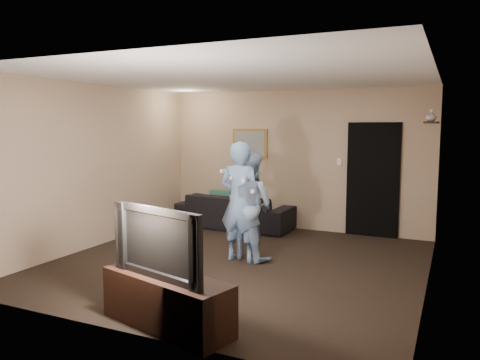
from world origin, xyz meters
The scene contains 19 objects.
ground centered at (0.00, 0.00, 0.00)m, with size 5.00×5.00×0.00m, color black.
ceiling centered at (0.00, 0.00, 2.60)m, with size 5.00×5.00×0.04m, color silver.
wall_back centered at (0.00, 2.50, 1.30)m, with size 5.00×0.04×2.60m, color tan.
wall_front centered at (0.00, -2.50, 1.30)m, with size 5.00×0.04×2.60m, color tan.
wall_left centered at (-2.50, 0.00, 1.30)m, with size 0.04×5.00×2.60m, color tan.
wall_right centered at (2.50, 0.00, 1.30)m, with size 0.04×5.00×2.60m, color tan.
sofa centered at (-1.04, 2.07, 0.32)m, with size 2.20×0.86×0.64m, color black.
throw_pillow centered at (-1.33, 2.07, 0.48)m, with size 0.44×0.14×0.44m, color #1B5248.
painting_frame centered at (-0.90, 2.48, 1.60)m, with size 0.72×0.05×0.57m, color olive.
painting_canvas centered at (-0.90, 2.45, 1.60)m, with size 0.62×0.01×0.47m, color slate.
doorway centered at (1.45, 2.47, 1.00)m, with size 0.90×0.06×2.00m, color black.
light_switch centered at (0.85, 2.48, 1.30)m, with size 0.08×0.02×0.12m, color silver.
wall_shelf centered at (2.39, 1.80, 1.99)m, with size 0.20×0.60×0.03m, color black.
shelf_vase centered at (2.39, 1.64, 2.08)m, with size 0.15×0.15×0.15m, color #A3A2A7.
shelf_figurine centered at (2.39, 1.85, 2.09)m, with size 0.06×0.06×0.18m, color silver.
tv_console centered at (0.27, -2.22, 0.25)m, with size 1.43×0.46×0.51m, color black.
television centered at (0.27, -2.22, 0.85)m, with size 1.19×0.16×0.68m, color black.
wii_player_left centered at (-0.02, 0.12, 0.86)m, with size 0.64×0.50×1.72m.
wii_player_right centered at (0.05, 0.27, 0.78)m, with size 0.89×0.77×1.57m.
Camera 1 is at (2.74, -5.88, 1.94)m, focal length 35.00 mm.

